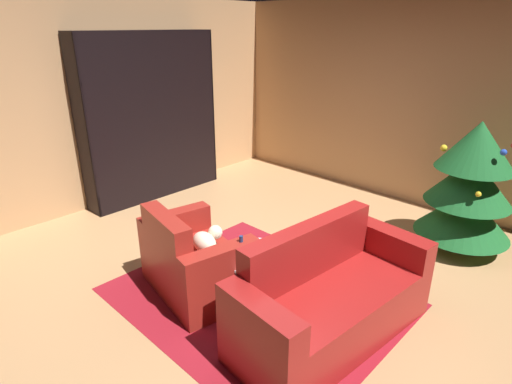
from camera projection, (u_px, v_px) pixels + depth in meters
ground_plane at (271, 277)px, 4.03m from camera, size 6.78×6.78×0.00m
wall_back at (414, 105)px, 5.37m from camera, size 5.77×0.06×2.61m
wall_left at (108, 105)px, 5.38m from camera, size 0.06×5.55×2.61m
area_rug at (257, 297)px, 3.73m from camera, size 2.36×1.95×0.01m
bookshelf_unit at (159, 117)px, 5.68m from camera, size 0.36×1.94×2.21m
armchair_red at (194, 262)px, 3.73m from camera, size 1.12×0.87×0.82m
couch_red at (329, 300)px, 3.20m from camera, size 0.86×1.73×0.86m
coffee_table at (254, 259)px, 3.61m from camera, size 0.61×0.61×0.43m
book_stack_on_table at (251, 253)px, 3.55m from camera, size 0.21×0.17×0.08m
bottle_on_table at (241, 252)px, 3.43m from camera, size 0.08×0.08×0.25m
decorated_tree at (470, 185)px, 4.31m from camera, size 0.96×0.96×1.39m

